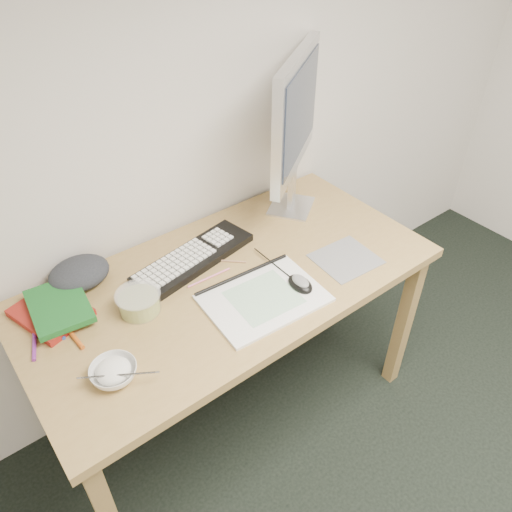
# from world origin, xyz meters

# --- Properties ---
(desk) EXTENTS (1.40, 0.70, 0.75)m
(desk) POSITION_xyz_m (-0.25, 1.43, 0.67)
(desk) COLOR #A2814A
(desk) RESTS_ON ground
(mousepad) EXTENTS (0.22, 0.20, 0.00)m
(mousepad) POSITION_xyz_m (0.12, 1.26, 0.75)
(mousepad) COLOR slate
(mousepad) RESTS_ON desk
(sketchpad) EXTENTS (0.39, 0.29, 0.01)m
(sketchpad) POSITION_xyz_m (-0.23, 1.27, 0.76)
(sketchpad) COLOR silver
(sketchpad) RESTS_ON desk
(keyboard) EXTENTS (0.48, 0.22, 0.03)m
(keyboard) POSITION_xyz_m (-0.31, 1.57, 0.76)
(keyboard) COLOR black
(keyboard) RESTS_ON desk
(monitor) EXTENTS (0.45, 0.33, 0.61)m
(monitor) POSITION_xyz_m (0.19, 1.63, 1.13)
(monitor) COLOR silver
(monitor) RESTS_ON desk
(mouse) EXTENTS (0.07, 0.11, 0.03)m
(mouse) POSITION_xyz_m (-0.10, 1.24, 0.78)
(mouse) COLOR black
(mouse) RESTS_ON sketchpad
(rice_bowl) EXTENTS (0.14, 0.14, 0.04)m
(rice_bowl) POSITION_xyz_m (-0.74, 1.28, 0.77)
(rice_bowl) COLOR white
(rice_bowl) RESTS_ON desk
(chopsticks) EXTENTS (0.18, 0.12, 0.02)m
(chopsticks) POSITION_xyz_m (-0.74, 1.25, 0.79)
(chopsticks) COLOR silver
(chopsticks) RESTS_ON rice_bowl
(fruit_tub) EXTENTS (0.14, 0.14, 0.07)m
(fruit_tub) POSITION_xyz_m (-0.57, 1.47, 0.78)
(fruit_tub) COLOR gold
(fruit_tub) RESTS_ON desk
(book_red) EXTENTS (0.23, 0.26, 0.02)m
(book_red) POSITION_xyz_m (-0.80, 1.62, 0.76)
(book_red) COLOR maroon
(book_red) RESTS_ON desk
(book_green) EXTENTS (0.19, 0.25, 0.02)m
(book_green) POSITION_xyz_m (-0.77, 1.61, 0.78)
(book_green) COLOR #165B20
(book_green) RESTS_ON book_red
(cloth_lump) EXTENTS (0.18, 0.15, 0.07)m
(cloth_lump) POSITION_xyz_m (-0.66, 1.72, 0.78)
(cloth_lump) COLOR #212228
(cloth_lump) RESTS_ON desk
(pencil_pink) EXTENTS (0.16, 0.01, 0.01)m
(pencil_pink) POSITION_xyz_m (-0.31, 1.47, 0.75)
(pencil_pink) COLOR pink
(pencil_pink) RESTS_ON desk
(pencil_tan) EXTENTS (0.12, 0.12, 0.01)m
(pencil_tan) POSITION_xyz_m (-0.23, 1.51, 0.75)
(pencil_tan) COLOR tan
(pencil_tan) RESTS_ON desk
(pencil_black) EXTENTS (0.16, 0.05, 0.01)m
(pencil_black) POSITION_xyz_m (-0.17, 1.54, 0.75)
(pencil_black) COLOR black
(pencil_black) RESTS_ON desk
(marker_blue) EXTENTS (0.02, 0.12, 0.01)m
(marker_blue) POSITION_xyz_m (-0.80, 1.56, 0.76)
(marker_blue) COLOR #1F47AD
(marker_blue) RESTS_ON desk
(marker_orange) EXTENTS (0.02, 0.14, 0.01)m
(marker_orange) POSITION_xyz_m (-0.78, 1.50, 0.76)
(marker_orange) COLOR #CA5917
(marker_orange) RESTS_ON desk
(marker_purple) EXTENTS (0.05, 0.12, 0.01)m
(marker_purple) POSITION_xyz_m (-0.88, 1.53, 0.76)
(marker_purple) COLOR #732587
(marker_purple) RESTS_ON desk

